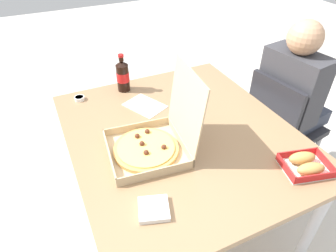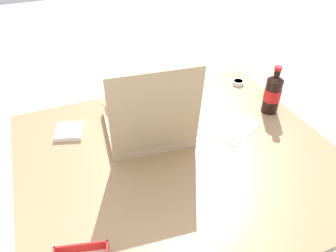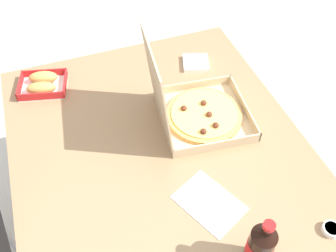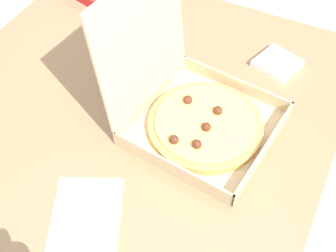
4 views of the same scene
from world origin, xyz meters
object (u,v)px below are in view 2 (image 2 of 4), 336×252
object	(u,v)px
pizza_box_open	(148,124)
cola_bottle	(273,93)
dipping_sauce_cup	(238,82)
napkin_pile	(69,131)
paper_menu	(234,127)

from	to	relation	value
pizza_box_open	cola_bottle	xyz separation A→B (m)	(-0.57, 0.05, 0.04)
cola_bottle	pizza_box_open	bearing A→B (deg)	-5.11
dipping_sauce_cup	napkin_pile	bearing A→B (deg)	5.76
paper_menu	dipping_sauce_cup	distance (m)	0.38
paper_menu	napkin_pile	distance (m)	0.70
cola_bottle	paper_menu	bearing A→B (deg)	12.70
paper_menu	napkin_pile	size ratio (longest dim) A/B	1.91
paper_menu	dipping_sauce_cup	xyz separation A→B (m)	(-0.21, -0.31, 0.01)
cola_bottle	napkin_pile	bearing A→B (deg)	-11.38
pizza_box_open	napkin_pile	size ratio (longest dim) A/B	3.67
paper_menu	dipping_sauce_cup	bearing A→B (deg)	-149.77
pizza_box_open	napkin_pile	xyz separation A→B (m)	(0.30, -0.12, -0.04)
cola_bottle	dipping_sauce_cup	distance (m)	0.28
paper_menu	napkin_pile	xyz separation A→B (m)	(0.66, -0.22, 0.01)
cola_bottle	dipping_sauce_cup	world-z (taller)	cola_bottle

